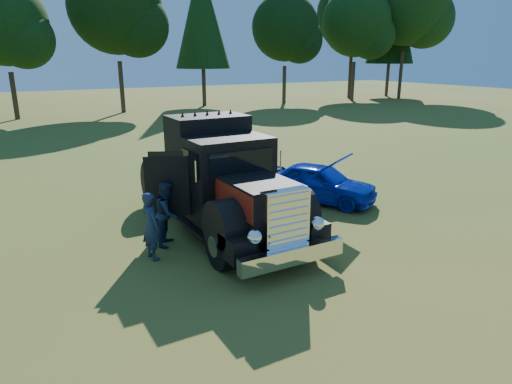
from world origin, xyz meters
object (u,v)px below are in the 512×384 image
object	(u,v)px
diamond_t_truck	(222,185)
hotrod_coupe	(320,182)
spectator_far	(168,213)
spectator_near	(151,226)

from	to	relation	value
diamond_t_truck	hotrod_coupe	bearing A→B (deg)	11.39
hotrod_coupe	spectator_far	xyz separation A→B (m)	(-5.41, -0.95, 0.17)
diamond_t_truck	spectator_far	bearing A→B (deg)	-173.65
hotrod_coupe	spectator_near	distance (m)	6.24
diamond_t_truck	spectator_near	xyz separation A→B (m)	(-2.21, -0.83, -0.47)
hotrod_coupe	spectator_near	bearing A→B (deg)	-165.14
hotrod_coupe	spectator_near	world-z (taller)	hotrod_coupe
diamond_t_truck	spectator_far	world-z (taller)	diamond_t_truck
spectator_far	diamond_t_truck	bearing A→B (deg)	-48.29
hotrod_coupe	spectator_near	size ratio (longest dim) A/B	2.58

